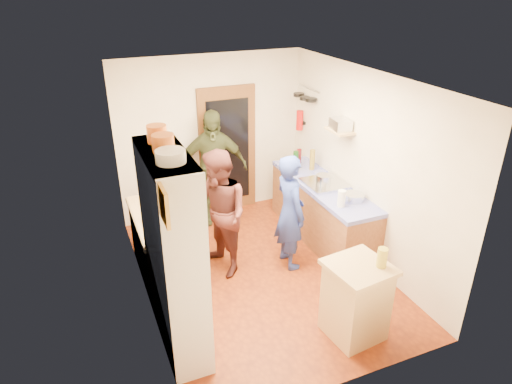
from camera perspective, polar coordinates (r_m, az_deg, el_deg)
floor at (r=6.26m, az=0.62°, el=-10.15°), size 3.00×4.00×0.02m
ceiling at (r=5.19m, az=0.76°, el=14.06°), size 3.00×4.00×0.02m
wall_back at (r=7.36m, az=-5.57°, el=6.85°), size 3.00×0.02×2.60m
wall_front at (r=4.08m, az=12.11°, el=-10.17°), size 3.00×0.02×2.60m
wall_left at (r=5.25m, az=-14.66°, el=-1.88°), size 0.02×4.00×2.60m
wall_right at (r=6.30m, az=13.41°, el=3.00°), size 0.02×4.00×2.60m
door_frame at (r=7.48m, az=-3.56°, el=5.20°), size 0.95×0.06×2.10m
door_glass at (r=7.45m, az=-3.47°, el=5.11°), size 0.70×0.02×1.70m
hutch_body at (r=4.68m, az=-10.23°, el=-7.80°), size 0.40×1.20×2.20m
hutch_top_shelf at (r=4.20m, az=-11.36°, el=4.64°), size 0.40×1.14×0.04m
plate_stack at (r=3.93m, az=-10.63°, el=4.41°), size 0.26×0.26×0.11m
orange_pot_a at (r=4.18m, az=-11.53°, el=6.00°), size 0.20×0.20×0.16m
orange_pot_b at (r=4.43m, az=-12.29°, el=7.11°), size 0.19×0.19×0.17m
left_counter_base at (r=6.10m, az=-11.57°, el=-6.89°), size 0.60×1.40×0.85m
left_counter_top at (r=5.87m, az=-11.95°, el=-3.17°), size 0.64×1.44×0.05m
toaster at (r=5.39m, az=-10.43°, el=-4.41°), size 0.26×0.20×0.18m
kettle at (r=5.70m, az=-12.27°, el=-2.89°), size 0.17×0.17×0.16m
orange_bowl at (r=5.92m, az=-11.41°, el=-2.08°), size 0.27×0.27×0.10m
chopping_board at (r=6.32m, az=-12.76°, el=-0.75°), size 0.33×0.27×0.02m
right_counter_base at (r=6.89m, az=8.20°, el=-2.64°), size 0.60×2.20×0.84m
right_counter_top at (r=6.69m, az=8.43°, el=0.76°), size 0.62×2.22×0.06m
hob at (r=6.65m, az=8.57°, el=1.07°), size 0.55×0.58×0.04m
pot_on_hob at (r=6.56m, az=8.43°, el=1.57°), size 0.21×0.21×0.14m
bottle_a at (r=7.03m, az=4.97°, el=3.88°), size 0.10×0.10×0.32m
bottle_b at (r=7.21m, az=5.40°, el=4.27°), size 0.07×0.07×0.29m
bottle_c at (r=7.10m, az=7.05°, el=4.03°), size 0.10×0.10×0.32m
paper_towel at (r=6.03m, az=10.64°, el=-0.81°), size 0.13×0.13×0.23m
mixing_bowl at (r=6.24m, az=12.15°, el=-0.63°), size 0.30×0.30×0.10m
island_base at (r=5.20m, az=12.32°, el=-13.31°), size 0.61×0.61×0.86m
island_top at (r=4.93m, az=12.81°, el=-9.18°), size 0.69×0.69×0.05m
cutting_board at (r=4.93m, az=12.00°, el=-8.99°), size 0.38×0.32×0.02m
oil_jar at (r=4.90m, az=15.49°, el=-7.91°), size 0.12×0.12×0.21m
pan_rail at (r=7.28m, az=6.68°, el=12.73°), size 0.02×0.65×0.02m
pan_hang_a at (r=7.13m, az=6.88°, el=11.38°), size 0.18×0.18×0.05m
pan_hang_b at (r=7.31m, az=6.10°, el=11.59°), size 0.16×0.16×0.05m
pan_hang_c at (r=7.48m, az=5.36°, el=12.02°), size 0.17×0.17×0.05m
wall_shelf at (r=6.44m, az=10.44°, el=7.55°), size 0.26×0.42×0.03m
radio at (r=6.41m, az=10.51°, el=8.32°), size 0.25×0.32×0.15m
ext_bracket at (r=7.59m, az=5.87°, el=8.60°), size 0.06×0.10×0.04m
fire_extinguisher at (r=7.54m, az=5.48°, el=8.91°), size 0.11×0.11×0.32m
picture_frame at (r=3.54m, az=-11.42°, el=-1.71°), size 0.03×0.25×0.30m
person_hob at (r=6.05m, az=4.64°, el=-2.56°), size 0.40×0.59×1.60m
person_left at (r=5.93m, az=-4.55°, el=-2.61°), size 0.83×0.96×1.71m
person_back at (r=7.14m, az=-5.34°, el=3.03°), size 1.16×0.69×1.85m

